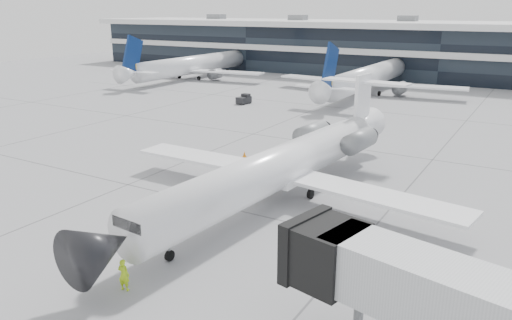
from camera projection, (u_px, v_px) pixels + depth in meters
The scene contains 8 objects.
ground at pixel (230, 209), 36.00m from camera, with size 220.00×220.00×0.00m, color gray.
terminal at pixel (450, 53), 102.06m from camera, with size 170.00×22.00×10.00m, color black.
bg_jet_left at pixel (195, 78), 103.20m from camera, with size 32.00×40.00×9.60m, color white, non-canonical shape.
bg_jet_center at pixel (368, 93), 85.18m from camera, with size 32.00×40.00×9.60m, color white, non-canonical shape.
regional_jet at pixel (283, 165), 37.06m from camera, with size 27.70×34.60×7.99m.
ramp_worker at pixel (124, 275), 25.35m from camera, with size 0.64×0.42×1.74m, color #C4FA1A.
traffic_cone at pixel (244, 154), 48.43m from camera, with size 0.51×0.51×0.56m.
far_tug at pixel (244, 99), 75.43m from camera, with size 1.59×2.43×1.47m.
Camera 1 is at (18.65, -27.80, 13.85)m, focal length 35.00 mm.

